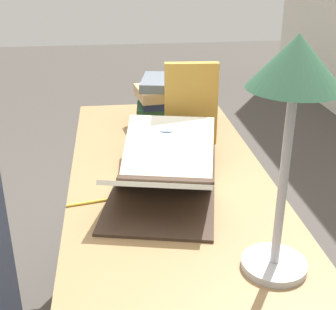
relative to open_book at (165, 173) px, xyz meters
name	(u,v)px	position (x,y,z in m)	size (l,w,h in m)	color
reading_desk	(169,208)	(-0.06, 0.02, -0.15)	(1.38, 0.58, 0.74)	#937047
open_book	(165,173)	(0.00, 0.00, 0.00)	(0.60, 0.40, 0.13)	#38281E
book_stack_tall	(173,102)	(-0.48, 0.09, 0.05)	(0.24, 0.29, 0.18)	brown
book_standing_upright	(191,104)	(-0.30, 0.12, 0.10)	(0.04, 0.18, 0.28)	#BC8933
reading_lamp	(294,88)	(0.40, 0.18, 0.35)	(0.17, 0.17, 0.48)	#ADADB2
coffee_mug	(168,141)	(-0.21, 0.03, 0.01)	(0.12, 0.09, 0.10)	#335184
pencil	(95,201)	(0.08, -0.19, -0.03)	(0.04, 0.15, 0.01)	gold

